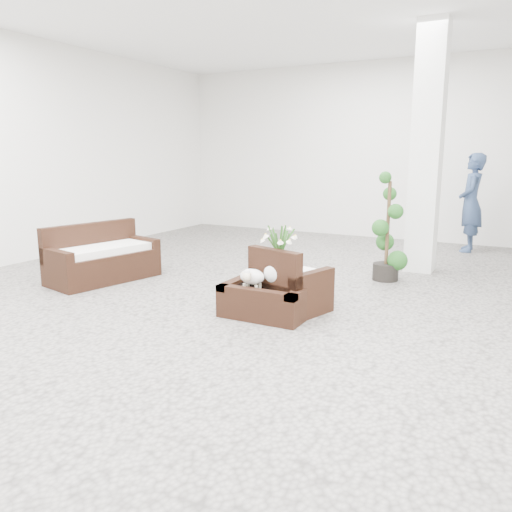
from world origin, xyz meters
The scene contains 10 objects.
ground centered at (0.00, 0.00, 0.00)m, with size 11.00×11.00×0.00m, color gray.
column centered at (1.20, 2.80, 1.75)m, with size 0.40×0.40×3.50m, color white.
coffee_table centered at (0.17, -0.19, 0.16)m, with size 0.90×0.60×0.31m, color black.
sheep_figurine centered at (0.05, -0.29, 0.42)m, with size 0.28×0.23×0.21m, color white.
planter_narcissus centered at (0.27, -0.09, 0.71)m, with size 0.44×0.44×0.80m, color white, non-canonical shape.
tealight centered at (0.47, -0.17, 0.33)m, with size 0.04×0.04×0.03m, color white.
armchair centered at (0.34, 0.09, 0.36)m, with size 0.68×0.66×0.73m, color black.
loveseat centered at (-2.49, 0.14, 0.38)m, with size 1.44×0.69×0.77m, color black.
topiary centered at (0.90, 1.97, 0.72)m, with size 0.38×0.38×1.44m, color #1A4917, non-canonical shape.
shopper centered at (1.66, 4.77, 0.86)m, with size 0.63×0.41×1.72m, color navy.
Camera 1 is at (2.54, -4.85, 1.71)m, focal length 35.75 mm.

